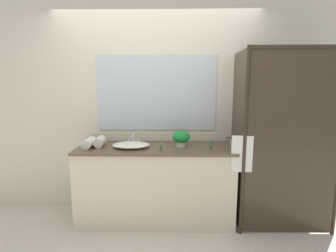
% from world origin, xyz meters
% --- Properties ---
extents(ground_plane, '(8.00, 8.00, 0.00)m').
position_xyz_m(ground_plane, '(0.00, 0.00, 0.00)').
color(ground_plane, beige).
extents(wall_back_with_mirror, '(4.40, 0.06, 2.60)m').
position_xyz_m(wall_back_with_mirror, '(0.00, 0.34, 1.31)').
color(wall_back_with_mirror, beige).
rests_on(wall_back_with_mirror, ground_plane).
extents(vanity_cabinet, '(1.80, 0.58, 0.90)m').
position_xyz_m(vanity_cabinet, '(0.00, 0.01, 0.45)').
color(vanity_cabinet, beige).
rests_on(vanity_cabinet, ground_plane).
extents(shower_enclosure, '(1.20, 0.59, 2.00)m').
position_xyz_m(shower_enclosure, '(1.27, -0.19, 1.02)').
color(shower_enclosure, '#2D2319').
rests_on(shower_enclosure, ground_plane).
extents(sink_basin, '(0.43, 0.31, 0.06)m').
position_xyz_m(sink_basin, '(-0.28, -0.01, 0.93)').
color(sink_basin, white).
rests_on(sink_basin, vanity_cabinet).
extents(faucet, '(0.17, 0.15, 0.13)m').
position_xyz_m(faucet, '(-0.28, 0.15, 0.94)').
color(faucet, silver).
rests_on(faucet, vanity_cabinet).
extents(potted_plant, '(0.20, 0.20, 0.19)m').
position_xyz_m(potted_plant, '(0.30, 0.03, 1.01)').
color(potted_plant, beige).
rests_on(potted_plant, vanity_cabinet).
extents(amenity_bottle_lotion, '(0.03, 0.03, 0.10)m').
position_xyz_m(amenity_bottle_lotion, '(0.63, -0.06, 0.95)').
color(amenity_bottle_lotion, '#4C7056').
rests_on(amenity_bottle_lotion, vanity_cabinet).
extents(amenity_bottle_shampoo, '(0.03, 0.03, 0.08)m').
position_xyz_m(amenity_bottle_shampoo, '(0.07, -0.14, 0.94)').
color(amenity_bottle_shampoo, '#4C7056').
rests_on(amenity_bottle_shampoo, vanity_cabinet).
extents(rolled_towel_near_edge, '(0.11, 0.24, 0.11)m').
position_xyz_m(rolled_towel_near_edge, '(-0.76, -0.02, 0.95)').
color(rolled_towel_near_edge, silver).
rests_on(rolled_towel_near_edge, vanity_cabinet).
extents(rolled_towel_middle, '(0.13, 0.21, 0.11)m').
position_xyz_m(rolled_towel_middle, '(-0.65, 0.03, 0.96)').
color(rolled_towel_middle, silver).
rests_on(rolled_towel_middle, vanity_cabinet).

